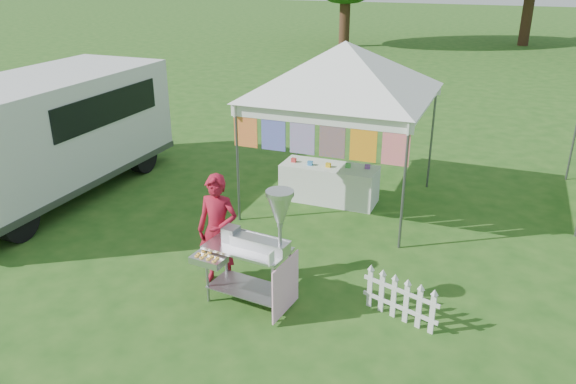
% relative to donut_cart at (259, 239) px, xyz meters
% --- Properties ---
extents(ground, '(120.00, 120.00, 0.00)m').
position_rel_donut_cart_xyz_m(ground, '(-0.04, 0.25, -1.00)').
color(ground, '#204D16').
rests_on(ground, ground).
extents(canopy_main, '(4.24, 4.24, 3.45)m').
position_rel_donut_cart_xyz_m(canopy_main, '(-0.04, 3.75, 1.99)').
color(canopy_main, '#59595E').
rests_on(canopy_main, ground).
extents(donut_cart, '(1.29, 0.80, 1.69)m').
position_rel_donut_cart_xyz_m(donut_cart, '(0.00, 0.00, 0.00)').
color(donut_cart, gray).
rests_on(donut_cart, ground).
extents(vendor, '(0.62, 0.43, 1.62)m').
position_rel_donut_cart_xyz_m(vendor, '(-0.79, 0.37, -0.19)').
color(vendor, maroon).
rests_on(vendor, ground).
extents(cargo_van, '(2.24, 5.51, 2.28)m').
position_rel_donut_cart_xyz_m(cargo_van, '(-5.42, 2.16, 0.23)').
color(cargo_van, silver).
rests_on(cargo_van, ground).
extents(picket_fence, '(1.03, 0.38, 0.56)m').
position_rel_donut_cart_xyz_m(picket_fence, '(1.77, 0.39, -0.71)').
color(picket_fence, silver).
rests_on(picket_fence, ground).
extents(display_table, '(1.80, 0.70, 0.70)m').
position_rel_donut_cart_xyz_m(display_table, '(-0.26, 3.76, -0.65)').
color(display_table, white).
rests_on(display_table, ground).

